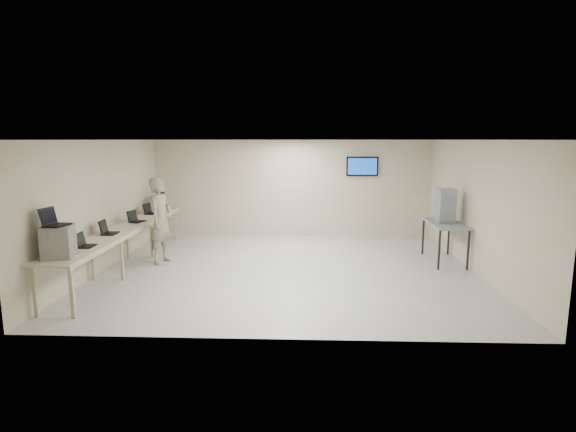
{
  "coord_description": "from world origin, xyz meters",
  "views": [
    {
      "loc": [
        0.37,
        -9.49,
        2.81
      ],
      "look_at": [
        0.0,
        0.2,
        1.15
      ],
      "focal_mm": 28.0,
      "sensor_mm": 36.0,
      "label": 1
    }
  ],
  "objects_px": {
    "workbench": "(124,231)",
    "side_table": "(445,225)",
    "soldier": "(161,220)",
    "equipment_box": "(59,242)"
  },
  "relations": [
    {
      "from": "workbench",
      "to": "side_table",
      "type": "bearing_deg",
      "value": 6.08
    },
    {
      "from": "soldier",
      "to": "side_table",
      "type": "distance_m",
      "value": 6.51
    },
    {
      "from": "equipment_box",
      "to": "side_table",
      "type": "xyz_separation_m",
      "value": [
        7.25,
        3.26,
        -0.31
      ]
    },
    {
      "from": "workbench",
      "to": "equipment_box",
      "type": "relative_size",
      "value": 11.49
    },
    {
      "from": "soldier",
      "to": "side_table",
      "type": "xyz_separation_m",
      "value": [
        6.5,
        0.34,
        -0.13
      ]
    },
    {
      "from": "side_table",
      "to": "soldier",
      "type": "bearing_deg",
      "value": -177.04
    },
    {
      "from": "equipment_box",
      "to": "soldier",
      "type": "relative_size",
      "value": 0.26
    },
    {
      "from": "workbench",
      "to": "side_table",
      "type": "distance_m",
      "value": 7.23
    },
    {
      "from": "workbench",
      "to": "equipment_box",
      "type": "height_order",
      "value": "equipment_box"
    },
    {
      "from": "soldier",
      "to": "side_table",
      "type": "relative_size",
      "value": 1.28
    }
  ]
}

